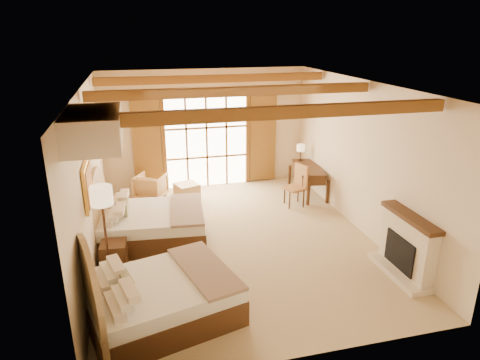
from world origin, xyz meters
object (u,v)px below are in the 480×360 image
object	(u,v)px
nightstand	(114,256)
desk	(308,180)
bed_far	(144,222)
armchair	(151,187)
bed_near	(151,296)

from	to	relation	value
nightstand	desk	bearing A→B (deg)	32.97
bed_far	nightstand	world-z (taller)	bed_far
armchair	desk	distance (m)	4.10
bed_near	nightstand	bearing A→B (deg)	94.64
armchair	bed_far	bearing A→B (deg)	111.39
nightstand	armchair	distance (m)	3.47
desk	bed_near	bearing A→B (deg)	-124.44
bed_near	armchair	world-z (taller)	bed_near
desk	armchair	bearing A→B (deg)	-179.44
bed_near	armchair	size ratio (longest dim) A/B	3.48
bed_far	nightstand	distance (m)	1.17
bed_near	nightstand	size ratio (longest dim) A/B	4.66
desk	bed_far	bearing A→B (deg)	-148.44
bed_far	nightstand	size ratio (longest dim) A/B	4.26
bed_near	armchair	bearing A→B (deg)	72.06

